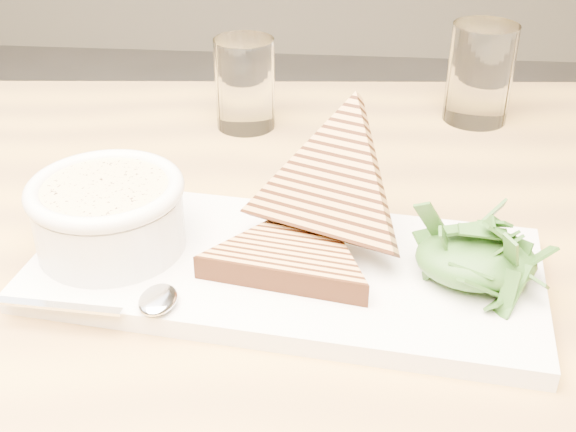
# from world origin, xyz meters

# --- Properties ---
(table_top) EXTENTS (1.29, 0.91, 0.04)m
(table_top) POSITION_xyz_m (0.17, 0.20, 0.74)
(table_top) COLOR #B48A41
(table_top) RESTS_ON ground
(platter) EXTENTS (0.45, 0.24, 0.02)m
(platter) POSITION_xyz_m (0.17, 0.13, 0.77)
(platter) COLOR white
(platter) RESTS_ON table_top
(soup_bowl) EXTENTS (0.13, 0.13, 0.05)m
(soup_bowl) POSITION_xyz_m (0.02, 0.14, 0.80)
(soup_bowl) COLOR white
(soup_bowl) RESTS_ON platter
(soup) EXTENTS (0.11, 0.11, 0.01)m
(soup) POSITION_xyz_m (0.02, 0.14, 0.83)
(soup) COLOR #DCC588
(soup) RESTS_ON soup_bowl
(bowl_rim) EXTENTS (0.13, 0.13, 0.01)m
(bowl_rim) POSITION_xyz_m (0.02, 0.14, 0.84)
(bowl_rim) COLOR white
(bowl_rim) RESTS_ON soup_bowl
(sandwich_flat) EXTENTS (0.20, 0.20, 0.02)m
(sandwich_flat) POSITION_xyz_m (0.18, 0.13, 0.79)
(sandwich_flat) COLOR tan
(sandwich_flat) RESTS_ON platter
(sandwich_lean) EXTENTS (0.22, 0.23, 0.19)m
(sandwich_lean) POSITION_xyz_m (0.21, 0.17, 0.83)
(sandwich_lean) COLOR tan
(sandwich_lean) RESTS_ON sandwich_flat
(salad_base) EXTENTS (0.10, 0.08, 0.04)m
(salad_base) POSITION_xyz_m (0.33, 0.12, 0.80)
(salad_base) COLOR #1B3D13
(salad_base) RESTS_ON platter
(arugula_pile) EXTENTS (0.11, 0.10, 0.05)m
(arugula_pile) POSITION_xyz_m (0.33, 0.12, 0.81)
(arugula_pile) COLOR #3B6C29
(arugula_pile) RESTS_ON platter
(spoon_bowl) EXTENTS (0.03, 0.04, 0.01)m
(spoon_bowl) POSITION_xyz_m (0.08, 0.06, 0.78)
(spoon_bowl) COLOR silver
(spoon_bowl) RESTS_ON platter
(spoon_handle) EXTENTS (0.10, 0.01, 0.00)m
(spoon_handle) POSITION_xyz_m (0.00, 0.05, 0.78)
(spoon_handle) COLOR silver
(spoon_handle) RESTS_ON platter
(glass_near) EXTENTS (0.07, 0.07, 0.11)m
(glass_near) POSITION_xyz_m (0.09, 0.45, 0.82)
(glass_near) COLOR white
(glass_near) RESTS_ON table_top
(glass_far) EXTENTS (0.08, 0.08, 0.12)m
(glass_far) POSITION_xyz_m (0.38, 0.49, 0.82)
(glass_far) COLOR white
(glass_far) RESTS_ON table_top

